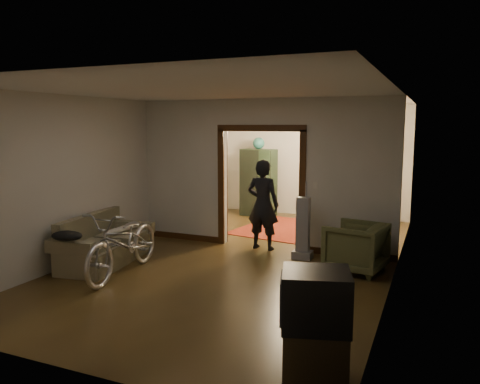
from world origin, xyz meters
The scene contains 24 objects.
floor centered at (0.00, 0.00, 0.00)m, with size 5.00×8.50×0.01m, color #382711.
ceiling centered at (0.00, 0.00, 2.80)m, with size 5.00×8.50×0.01m, color white.
wall_back centered at (0.00, 4.25, 1.40)m, with size 5.00×0.02×2.80m, color beige.
wall_left centered at (-2.50, 0.00, 1.40)m, with size 0.02×8.50×2.80m, color beige.
wall_right centered at (2.50, 0.00, 1.40)m, with size 0.02×8.50×2.80m, color beige.
partition_wall centered at (0.00, 0.75, 1.40)m, with size 5.00×0.14×2.80m, color beige.
door_casing centered at (0.00, 0.75, 1.10)m, with size 1.74×0.20×2.32m, color #381E0C.
far_window centered at (0.70, 4.21, 1.55)m, with size 0.98×0.06×1.28m, color black.
chandelier centered at (0.00, 2.50, 2.35)m, with size 0.24×0.24×0.24m, color #FFE0A5.
light_switch centered at (1.05, 0.68, 1.25)m, with size 0.08×0.01×0.12m, color silver.
sofa centered at (-2.05, -1.29, 0.41)m, with size 0.80×1.77×0.81m, color #6D6749.
rolled_paper centered at (-1.95, -0.99, 0.53)m, with size 0.10×0.10×0.82m, color beige.
jacket centered at (-2.00, -2.20, 0.68)m, with size 0.50×0.37×0.14m, color black.
bicycle centered at (-1.37, -1.68, 0.52)m, with size 0.70×1.99×1.05m, color silver.
armchair centered at (1.91, -0.08, 0.39)m, with size 0.84×0.86×0.79m, color #4E532E.
tv_stand centered at (2.10, -3.51, 0.26)m, with size 0.57×0.52×0.52m, color black.
crt_tv centered at (2.10, -3.51, 0.77)m, with size 0.60×0.54×0.52m, color black.
vacuum centered at (0.94, 0.29, 0.54)m, with size 0.33×0.27×1.09m, color gray.
person centered at (0.08, 0.61, 0.85)m, with size 0.62×0.40×1.69m, color black.
oriental_rug centered at (-0.08, 2.42, 0.01)m, with size 1.76×2.31×0.02m, color maroon.
locker centered at (-1.17, 3.67, 0.86)m, with size 0.86×0.48×1.71m, color #1E301D.
globe centered at (-1.17, 3.67, 1.94)m, with size 0.30×0.30×0.30m, color #1E5972.
desk centered at (0.96, 3.55, 0.40)m, with size 1.09×0.61×0.81m, color black.
desk_chair centered at (0.49, 3.19, 0.43)m, with size 0.38×0.38×0.86m, color black.
Camera 1 is at (3.03, -7.46, 2.31)m, focal length 35.00 mm.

